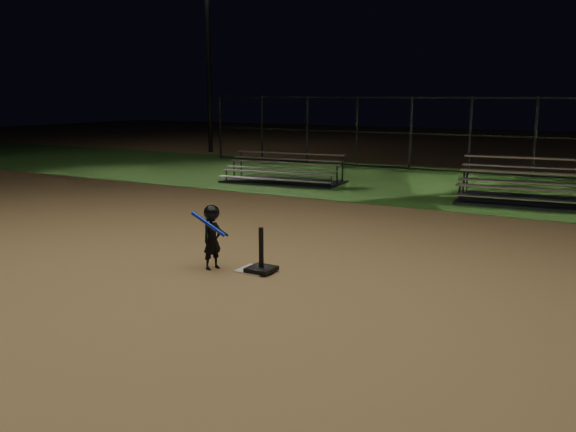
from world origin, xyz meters
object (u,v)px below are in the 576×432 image
(bleacher_left, at_px, (283,177))
(light_pole_left, at_px, (207,39))
(batting_tee, at_px, (261,264))
(child_batter, at_px, (212,235))
(bleacher_right, at_px, (553,196))
(home_plate, at_px, (255,270))

(bleacher_left, relative_size, light_pole_left, 0.44)
(batting_tee, distance_m, bleacher_left, 9.26)
(light_pole_left, bearing_deg, bleacher_left, -41.21)
(batting_tee, bearing_deg, child_batter, -165.96)
(bleacher_right, distance_m, light_pole_left, 17.29)
(light_pole_left, bearing_deg, batting_tee, -50.97)
(home_plate, distance_m, bleacher_right, 8.66)
(light_pole_left, bearing_deg, home_plate, -51.23)
(batting_tee, relative_size, child_batter, 0.67)
(bleacher_left, relative_size, bleacher_right, 0.81)
(home_plate, relative_size, batting_tee, 0.69)
(batting_tee, relative_size, bleacher_left, 0.18)
(home_plate, relative_size, child_batter, 0.46)
(batting_tee, relative_size, light_pole_left, 0.08)
(bleacher_left, bearing_deg, light_pole_left, 132.79)
(bleacher_right, bearing_deg, light_pole_left, 150.15)
(bleacher_left, distance_m, bleacher_right, 7.37)
(home_plate, height_order, bleacher_right, bleacher_right)
(batting_tee, distance_m, child_batter, 0.85)
(home_plate, xyz_separation_m, child_batter, (-0.60, -0.22, 0.51))
(child_batter, height_order, bleacher_left, child_batter)
(bleacher_left, height_order, light_pole_left, light_pole_left)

